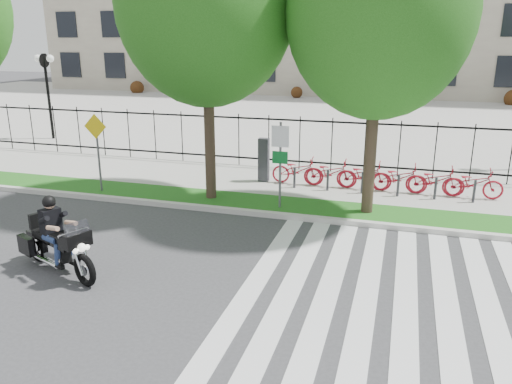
# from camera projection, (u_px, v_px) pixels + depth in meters

# --- Properties ---
(ground) EXTENTS (120.00, 120.00, 0.00)m
(ground) POSITION_uv_depth(u_px,v_px,m) (157.00, 272.00, 10.86)
(ground) COLOR #373739
(ground) RESTS_ON ground
(curb) EXTENTS (60.00, 0.20, 0.15)m
(curb) POSITION_uv_depth(u_px,v_px,m) (223.00, 210.00, 14.59)
(curb) COLOR beige
(curb) RESTS_ON ground
(grass_verge) EXTENTS (60.00, 1.50, 0.15)m
(grass_verge) POSITION_uv_depth(u_px,v_px,m) (232.00, 201.00, 15.37)
(grass_verge) COLOR #195816
(grass_verge) RESTS_ON ground
(sidewalk) EXTENTS (60.00, 3.50, 0.15)m
(sidewalk) POSITION_uv_depth(u_px,v_px,m) (256.00, 180.00, 17.67)
(sidewalk) COLOR #ACA9A1
(sidewalk) RESTS_ON ground
(plaza) EXTENTS (80.00, 34.00, 0.10)m
(plaza) POSITION_uv_depth(u_px,v_px,m) (330.00, 114.00, 33.76)
(plaza) COLOR #ACA9A1
(plaza) RESTS_ON ground
(crosswalk_stripes) EXTENTS (5.70, 8.00, 0.01)m
(crosswalk_stripes) POSITION_uv_depth(u_px,v_px,m) (385.00, 303.00, 9.54)
(crosswalk_stripes) COLOR silver
(crosswalk_stripes) RESTS_ON ground
(iron_fence) EXTENTS (30.00, 0.06, 2.00)m
(iron_fence) POSITION_uv_depth(u_px,v_px,m) (269.00, 141.00, 18.96)
(iron_fence) COLOR black
(iron_fence) RESTS_ON sidewalk
(lamp_post_left) EXTENTS (1.06, 0.70, 4.25)m
(lamp_post_left) POSITION_uv_depth(u_px,v_px,m) (46.00, 75.00, 24.21)
(lamp_post_left) COLOR black
(lamp_post_left) RESTS_ON ground
(street_tree_1) EXTENTS (5.07, 5.07, 8.61)m
(street_tree_1) POSITION_uv_depth(u_px,v_px,m) (206.00, 2.00, 13.88)
(street_tree_1) COLOR #37281E
(street_tree_1) RESTS_ON grass_verge
(street_tree_2) EXTENTS (4.84, 4.84, 8.19)m
(street_tree_2) POSITION_uv_depth(u_px,v_px,m) (380.00, 11.00, 12.67)
(street_tree_2) COLOR #37281E
(street_tree_2) RESTS_ON grass_verge
(bike_share_station) EXTENTS (7.76, 0.85, 1.50)m
(bike_share_station) POSITION_uv_depth(u_px,v_px,m) (379.00, 176.00, 16.12)
(bike_share_station) COLOR #2D2D33
(bike_share_station) RESTS_ON sidewalk
(sign_pole_regulatory) EXTENTS (0.50, 0.09, 2.50)m
(sign_pole_regulatory) POSITION_uv_depth(u_px,v_px,m) (280.00, 154.00, 14.11)
(sign_pole_regulatory) COLOR #59595B
(sign_pole_regulatory) RESTS_ON grass_verge
(sign_pole_warning) EXTENTS (0.78, 0.09, 2.49)m
(sign_pole_warning) POSITION_uv_depth(u_px,v_px,m) (97.00, 142.00, 15.75)
(sign_pole_warning) COLOR #59595B
(sign_pole_warning) RESTS_ON grass_verge
(motorcycle_rider) EXTENTS (2.50, 1.40, 2.06)m
(motorcycle_rider) POSITION_uv_depth(u_px,v_px,m) (57.00, 243.00, 10.66)
(motorcycle_rider) COLOR black
(motorcycle_rider) RESTS_ON ground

